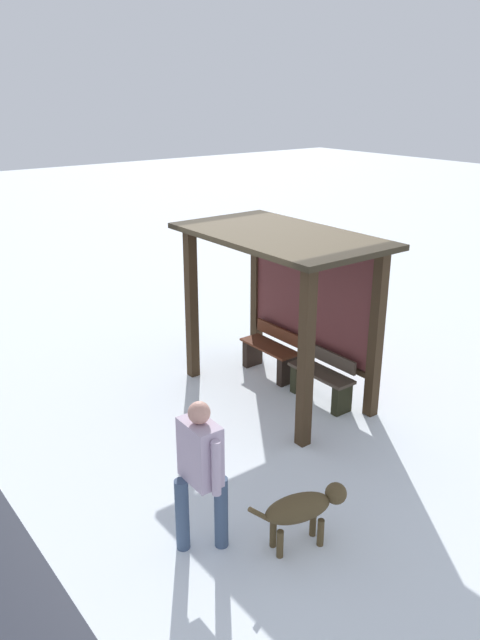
# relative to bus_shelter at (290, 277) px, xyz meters

# --- Properties ---
(ground_plane) EXTENTS (60.00, 60.00, 0.00)m
(ground_plane) POSITION_rel_bus_shelter_xyz_m (0.00, -0.22, -1.81)
(ground_plane) COLOR white
(bus_shelter) EXTENTS (3.06, 1.76, 2.48)m
(bus_shelter) POSITION_rel_bus_shelter_xyz_m (0.00, 0.00, 0.00)
(bus_shelter) COLOR #342516
(bus_shelter) RESTS_ON ground
(bench_left_inside) EXTENTS (1.08, 0.39, 0.78)m
(bench_left_inside) POSITION_rel_bus_shelter_xyz_m (-0.59, 0.15, -1.46)
(bench_left_inside) COLOR #572A18
(bench_left_inside) RESTS_ON ground
(bench_center_inside) EXTENTS (1.08, 0.36, 0.76)m
(bench_center_inside) POSITION_rel_bus_shelter_xyz_m (0.59, 0.15, -1.45)
(bench_center_inside) COLOR #40342A
(bench_center_inside) RESTS_ON ground
(person_walking) EXTENTS (0.64, 0.47, 1.64)m
(person_walking) POSITION_rel_bus_shelter_xyz_m (2.12, -3.00, -0.84)
(person_walking) COLOR #B8A4BC
(person_walking) RESTS_ON ground
(dog) EXTENTS (0.45, 1.05, 0.63)m
(dog) POSITION_rel_bus_shelter_xyz_m (2.70, -2.17, -1.37)
(dog) COLOR #4D3D24
(dog) RESTS_ON ground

